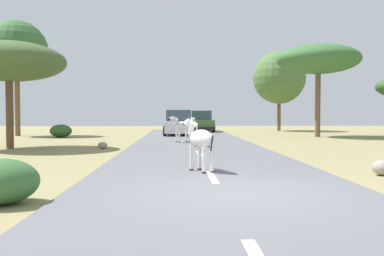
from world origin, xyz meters
TOP-DOWN VIEW (x-y plane):
  - ground_plane at (0.00, 0.00)m, footprint 90.00×90.00m
  - road at (-0.35, 0.00)m, footprint 6.00×64.00m
  - lane_markings at (-0.35, -1.00)m, footprint 0.16×56.00m
  - zebra_0 at (-0.42, 11.56)m, footprint 0.47×1.45m
  - zebra_1 at (-0.59, 3.02)m, footprint 0.90×1.37m
  - zebra_2 at (-0.95, 14.28)m, footprint 1.29×1.03m
  - car_0 at (-1.07, 21.63)m, footprint 2.07×4.36m
  - car_1 at (0.76, 27.50)m, footprint 2.23×4.44m
  - tree_0 at (-8.53, 11.01)m, footprint 4.90×4.90m
  - tree_2 at (-12.20, 21.85)m, footprint 4.21×4.21m
  - tree_5 at (7.91, 29.68)m, footprint 4.66×4.66m
  - tree_7 at (8.12, 19.87)m, footprint 5.46×5.46m
  - bush_0 at (-4.18, -0.64)m, footprint 1.30×1.17m
  - bush_2 at (-8.71, 19.89)m, footprint 1.40×1.26m
  - rock_0 at (-4.44, 10.75)m, footprint 0.43×0.32m
  - rock_1 at (3.96, 2.42)m, footprint 0.57×0.53m

SIDE VIEW (x-z plane):
  - ground_plane at x=0.00m, z-range 0.00..0.00m
  - road at x=-0.35m, z-range 0.00..0.05m
  - lane_markings at x=-0.35m, z-range 0.05..0.06m
  - rock_0 at x=-4.44m, z-range 0.00..0.30m
  - rock_1 at x=3.96m, z-range 0.00..0.39m
  - bush_0 at x=-4.18m, z-range 0.00..0.78m
  - bush_2 at x=-8.71m, z-range 0.00..0.84m
  - car_0 at x=-1.07m, z-range -0.02..1.72m
  - car_1 at x=0.76m, z-range -0.02..1.72m
  - zebra_0 at x=-0.42m, z-range 0.18..1.55m
  - zebra_2 at x=-0.95m, z-range 0.18..1.57m
  - zebra_1 at x=-0.59m, z-range 0.18..1.58m
  - tree_0 at x=-8.53m, z-range 1.46..6.14m
  - tree_5 at x=7.91m, z-range 1.20..8.26m
  - tree_7 at x=8.12m, z-range 2.06..8.14m
  - tree_2 at x=-12.20m, z-range 1.85..9.80m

